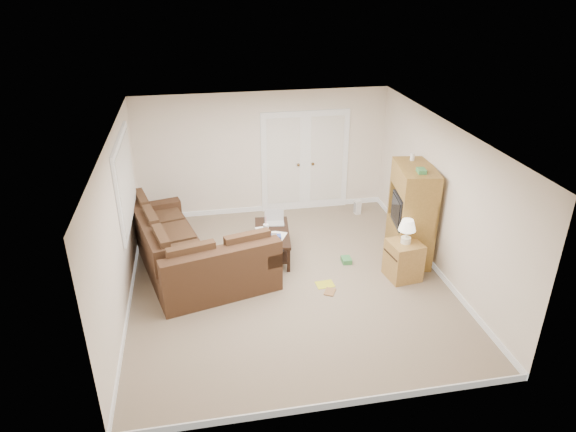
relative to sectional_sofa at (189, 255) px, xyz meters
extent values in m
plane|color=gray|center=(1.57, -0.56, -0.34)|extent=(5.50, 5.50, 0.00)
cube|color=white|center=(1.57, -0.56, 2.16)|extent=(5.00, 5.50, 0.02)
cube|color=white|center=(-0.93, -0.56, 0.91)|extent=(0.02, 5.50, 2.50)
cube|color=white|center=(4.07, -0.56, 0.91)|extent=(0.02, 5.50, 2.50)
cube|color=white|center=(1.57, 2.19, 0.91)|extent=(5.00, 0.02, 2.50)
cube|color=white|center=(1.57, -3.31, 0.91)|extent=(5.00, 0.02, 2.50)
cube|color=silver|center=(1.97, 2.16, 0.68)|extent=(0.90, 0.04, 2.13)
cube|color=silver|center=(2.87, 2.16, 0.68)|extent=(0.90, 0.04, 2.13)
cube|color=white|center=(1.97, 2.14, 0.73)|extent=(0.68, 0.02, 1.80)
cube|color=white|center=(2.87, 2.14, 0.73)|extent=(0.68, 0.02, 1.80)
cube|color=silver|center=(-0.90, 0.44, 1.21)|extent=(0.04, 1.92, 1.42)
cube|color=white|center=(-0.87, 0.44, 1.21)|extent=(0.02, 1.74, 1.24)
cube|color=#452B1A|center=(-0.32, 0.46, -0.13)|extent=(1.49, 2.53, 0.43)
cube|color=#452B1A|center=(-0.65, 0.38, 0.31)|extent=(0.83, 2.36, 0.44)
cube|color=#452B1A|center=(-0.58, 1.49, 0.20)|extent=(0.96, 0.47, 0.23)
cube|color=#4A311D|center=(-0.24, 0.48, 0.15)|extent=(1.16, 2.35, 0.12)
cube|color=#452B1A|center=(0.42, -0.57, -0.13)|extent=(2.03, 1.36, 0.43)
cube|color=#452B1A|center=(0.51, -0.90, 0.31)|extent=(1.86, 0.70, 0.44)
cube|color=#452B1A|center=(1.20, -0.37, 0.20)|extent=(0.47, 0.96, 0.23)
cube|color=#4A311D|center=(0.40, -0.49, 0.15)|extent=(1.85, 1.03, 0.12)
cube|color=black|center=(1.20, -0.37, 0.33)|extent=(0.52, 0.88, 0.03)
cube|color=red|center=(1.15, -0.15, 0.35)|extent=(0.35, 0.20, 0.02)
cube|color=black|center=(1.44, 0.30, 0.11)|extent=(0.72, 1.23, 0.05)
cube|color=black|center=(1.44, 0.30, -0.18)|extent=(0.63, 1.14, 0.03)
cylinder|color=white|center=(1.33, 0.26, 0.22)|extent=(0.10, 0.10, 0.17)
cylinder|color=red|center=(1.33, 0.26, 0.38)|extent=(0.01, 0.01, 0.15)
cube|color=#2D4093|center=(1.43, -0.02, 0.18)|extent=(0.25, 0.15, 0.10)
cube|color=white|center=(1.43, 0.19, 0.14)|extent=(0.46, 0.68, 0.00)
cube|color=olive|center=(3.77, -0.17, -0.03)|extent=(0.73, 1.13, 0.63)
cube|color=olive|center=(3.77, -0.17, 1.13)|extent=(0.73, 1.13, 0.42)
cube|color=black|center=(3.75, -0.16, 0.55)|extent=(0.60, 0.70, 0.53)
cube|color=black|center=(3.50, -0.12, 0.57)|extent=(0.09, 0.54, 0.42)
cube|color=#3B8345|center=(3.73, -0.43, 1.38)|extent=(0.15, 0.21, 0.06)
cylinder|color=white|center=(3.82, 0.15, 1.41)|extent=(0.07, 0.07, 0.13)
cube|color=#AA7E3E|center=(3.43, -0.79, -0.02)|extent=(0.56, 0.56, 0.65)
cylinder|color=white|center=(3.43, -0.79, 0.35)|extent=(0.16, 0.16, 0.10)
cylinder|color=white|center=(3.43, -0.79, 0.47)|extent=(0.03, 0.03, 0.14)
cone|color=white|center=(3.43, -0.79, 0.62)|extent=(0.28, 0.28, 0.18)
cube|color=white|center=(3.44, 1.67, -0.19)|extent=(0.14, 0.12, 0.30)
cube|color=gold|center=(2.13, -0.77, -0.34)|extent=(0.30, 0.24, 0.01)
cube|color=#3B8345|center=(2.67, -0.16, -0.30)|extent=(0.16, 0.22, 0.08)
imported|color=brown|center=(2.08, -0.96, -0.34)|extent=(0.24, 0.27, 0.02)
camera|label=1|loc=(0.27, -7.51, 4.27)|focal=32.00mm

